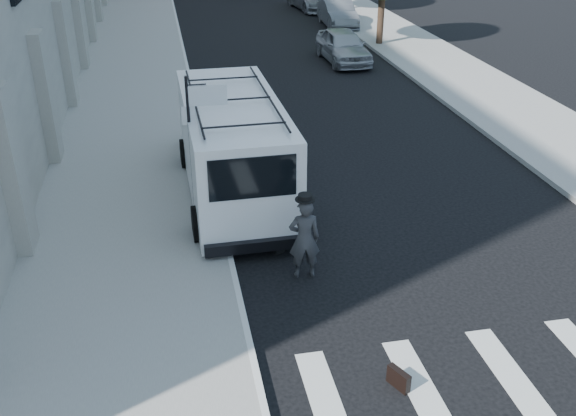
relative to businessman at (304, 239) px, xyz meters
name	(u,v)px	position (x,y,z in m)	size (l,w,h in m)	color
ground	(336,287)	(0.54, -0.54, -0.89)	(120.00, 120.00, 0.00)	black
sidewalk_left	(134,80)	(-3.71, 15.46, -0.81)	(4.50, 48.00, 0.15)	gray
sidewalk_right	(406,43)	(9.54, 19.46, -0.81)	(4.00, 56.00, 0.15)	gray
sign_pole	(200,120)	(-1.82, 2.66, 1.77)	(1.03, 0.07, 3.50)	black
businessman	(304,239)	(0.00, 0.00, 0.00)	(0.65, 0.42, 1.78)	#343436
briefcase	(399,379)	(0.80, -3.54, -0.72)	(0.12, 0.44, 0.34)	black
suitcase	(276,240)	(-0.40, 1.12, -0.61)	(0.37, 0.44, 1.05)	black
cargo_van	(232,146)	(-0.96, 4.20, 0.46)	(2.58, 7.06, 2.61)	white
parked_car_a	(343,46)	(5.54, 16.85, -0.16)	(1.72, 4.28, 1.46)	#A4A6AC
parked_car_b	(338,13)	(7.34, 24.41, -0.15)	(1.55, 4.45, 1.47)	slate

